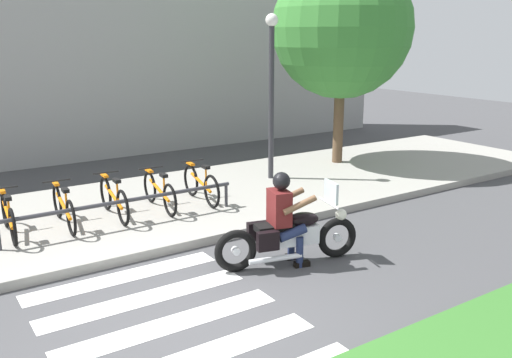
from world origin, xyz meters
TOP-DOWN VIEW (x-y plane):
  - ground_plane at (0.00, 0.00)m, footprint 48.00×48.00m
  - sidewalk at (0.00, 4.20)m, footprint 24.00×4.40m
  - crosswalk_stripe_1 at (-0.18, -0.80)m, footprint 2.80×0.40m
  - crosswalk_stripe_2 at (-0.18, 0.00)m, footprint 2.80×0.40m
  - crosswalk_stripe_3 at (-0.18, 0.80)m, footprint 2.80×0.40m
  - crosswalk_stripe_4 at (-0.18, 1.60)m, footprint 2.80×0.40m
  - motorcycle at (2.09, 0.67)m, footprint 2.25×0.87m
  - rider at (2.01, 0.69)m, footprint 0.71×0.64m
  - bicycle_0 at (-1.26, 3.82)m, footprint 0.48×1.64m
  - bicycle_1 at (-0.38, 3.82)m, footprint 0.48×1.70m
  - bicycle_2 at (0.50, 3.82)m, footprint 0.48×1.69m
  - bicycle_3 at (1.39, 3.82)m, footprint 0.48×1.66m
  - bicycle_4 at (2.27, 3.82)m, footprint 0.48×1.61m
  - bike_rack at (0.50, 3.26)m, footprint 4.14×0.07m
  - street_lamp at (4.51, 4.60)m, footprint 0.28×0.28m
  - tree_near_rack at (6.90, 5.00)m, footprint 3.47×3.47m
  - building_backdrop at (0.00, 9.90)m, footprint 24.00×1.20m

SIDE VIEW (x-z plane):
  - ground_plane at x=0.00m, z-range 0.00..0.00m
  - crosswalk_stripe_1 at x=-0.18m, z-range 0.00..0.01m
  - crosswalk_stripe_2 at x=-0.18m, z-range 0.00..0.01m
  - crosswalk_stripe_3 at x=-0.18m, z-range 0.00..0.01m
  - crosswalk_stripe_4 at x=-0.18m, z-range 0.00..0.01m
  - sidewalk at x=0.00m, z-range 0.00..0.15m
  - motorcycle at x=2.09m, z-range -0.16..1.08m
  - bicycle_1 at x=-0.38m, z-range 0.12..0.86m
  - bicycle_3 at x=1.39m, z-range 0.12..0.87m
  - bicycle_0 at x=-1.26m, z-range 0.12..0.87m
  - bicycle_2 at x=0.50m, z-range 0.12..0.89m
  - bicycle_4 at x=2.27m, z-range 0.12..0.90m
  - bike_rack at x=0.50m, z-range 0.33..0.81m
  - rider at x=2.01m, z-range 0.11..1.55m
  - street_lamp at x=4.51m, z-range 0.44..4.25m
  - building_backdrop at x=0.00m, z-range 0.00..6.01m
  - tree_near_rack at x=6.90m, z-range 0.89..6.16m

